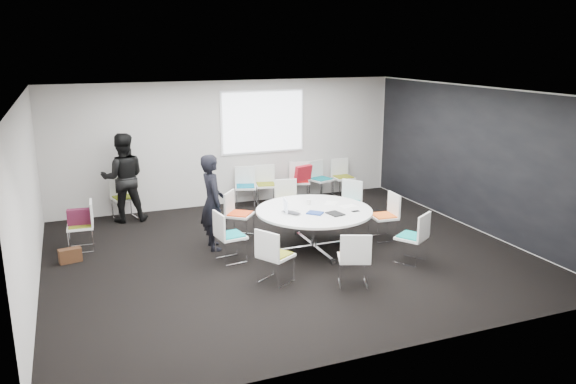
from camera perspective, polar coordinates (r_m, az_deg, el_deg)
name	(u,v)px	position (r m, az deg, el deg)	size (l,w,h in m)	color
room_shell	(291,175)	(9.55, 0.29, 1.70)	(8.08, 7.08, 2.88)	black
conference_table	(314,221)	(10.00, 2.65, -2.94)	(2.06, 2.06, 0.73)	silver
projection_screen	(263,122)	(12.91, -2.54, 7.12)	(1.90, 0.03, 1.35)	white
chair_ring_a	(384,225)	(10.69, 9.69, -3.34)	(0.48, 0.49, 0.88)	silver
chair_ring_b	(348,211)	(11.53, 6.07, -1.89)	(0.63, 0.64, 0.88)	silver
chair_ring_c	(288,210)	(11.50, -0.01, -1.84)	(0.52, 0.51, 0.88)	silver
chair_ring_d	(239,223)	(10.70, -4.96, -3.18)	(0.64, 0.64, 0.88)	silver
chair_ring_e	(230,246)	(9.55, -5.87, -5.44)	(0.51, 0.52, 0.88)	silver
chair_ring_f	(275,266)	(8.66, -1.31, -7.53)	(0.62, 0.63, 0.88)	silver
chair_ring_g	(354,269)	(8.61, 6.68, -7.76)	(0.59, 0.59, 0.88)	silver
chair_ring_h	(412,247)	(9.67, 12.45, -5.46)	(0.63, 0.62, 0.88)	silver
chair_back_a	(246,194)	(12.75, -4.33, -0.22)	(0.57, 0.56, 0.88)	silver
chair_back_b	(266,192)	(12.89, -2.26, -0.02)	(0.54, 0.53, 0.88)	silver
chair_back_c	(300,189)	(13.21, 1.18, 0.35)	(0.58, 0.57, 0.88)	silver
chair_back_d	(321,186)	(13.43, 3.36, 0.57)	(0.57, 0.57, 0.88)	silver
chair_back_e	(343,184)	(13.68, 5.60, 0.78)	(0.47, 0.46, 0.88)	silver
chair_spare_left	(82,235)	(10.66, -20.19, -4.13)	(0.47, 0.48, 0.88)	silver
chair_person_back	(125,206)	(12.28, -16.26, -1.36)	(0.55, 0.55, 0.88)	silver
person_main	(212,202)	(10.01, -7.70, -1.03)	(0.63, 0.41, 1.72)	black
person_back	(123,178)	(11.97, -16.38, 1.40)	(0.89, 0.70, 1.84)	black
laptop	(293,212)	(9.73, 0.52, -2.06)	(0.34, 0.22, 0.03)	#333338
laptop_lid	(285,206)	(9.70, -0.26, -1.40)	(0.30, 0.02, 0.22)	silver
notebook_black	(335,214)	(9.69, 4.82, -2.21)	(0.22, 0.30, 0.02)	black
tablet_folio	(315,213)	(9.70, 2.77, -2.14)	(0.26, 0.20, 0.03)	navy
papers_right	(331,203)	(10.35, 4.39, -1.14)	(0.30, 0.21, 0.00)	white
papers_front	(348,206)	(10.19, 6.13, -1.44)	(0.30, 0.21, 0.00)	white
cup	(309,202)	(10.24, 2.11, -1.04)	(0.08, 0.08, 0.09)	white
phone	(356,211)	(9.89, 6.88, -1.94)	(0.14, 0.07, 0.01)	black
maroon_bag	(79,217)	(10.56, -20.44, -2.37)	(0.40, 0.14, 0.28)	#4B1429
brown_bag	(70,255)	(10.19, -21.25, -6.02)	(0.36, 0.16, 0.24)	#3F2414
red_jacket	(303,173)	(12.91, 1.55, 1.95)	(0.44, 0.10, 0.35)	#AA1421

